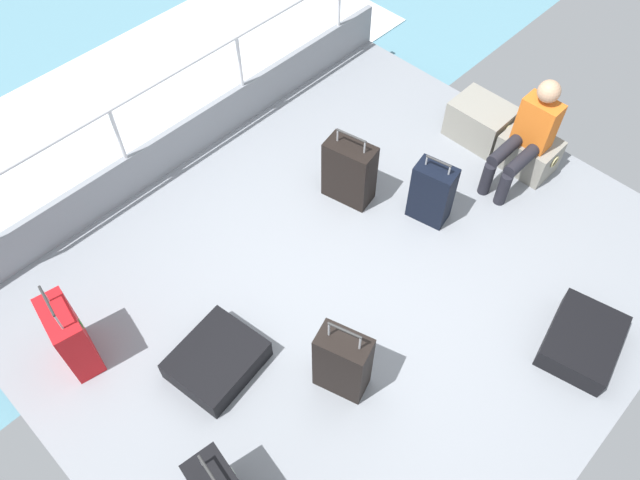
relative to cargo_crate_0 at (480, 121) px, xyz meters
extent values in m
cube|color=gray|center=(0.30, -2.16, -0.23)|extent=(4.40, 5.20, 0.06)
cube|color=gray|center=(-1.87, -2.16, 0.03)|extent=(0.06, 5.20, 0.45)
cylinder|color=silver|center=(-1.87, -2.85, 0.30)|extent=(0.04, 0.04, 1.00)
cylinder|color=silver|center=(-1.87, -1.47, 0.30)|extent=(0.04, 0.04, 1.00)
cylinder|color=silver|center=(-1.87, -0.08, 0.30)|extent=(0.04, 0.04, 1.00)
cylinder|color=silver|center=(-1.87, -2.16, 0.80)|extent=(0.04, 4.16, 0.04)
cube|color=white|center=(-3.30, -2.16, -0.54)|extent=(2.40, 7.28, 0.01)
cube|color=gray|center=(0.00, 0.00, 0.00)|extent=(0.58, 0.44, 0.40)
torus|color=tan|center=(-0.30, 0.00, 0.08)|extent=(0.02, 0.12, 0.12)
torus|color=tan|center=(0.30, 0.00, 0.08)|extent=(0.02, 0.12, 0.12)
cube|color=gray|center=(0.57, -0.02, -0.02)|extent=(0.52, 0.39, 0.35)
torus|color=tan|center=(0.30, -0.02, 0.05)|extent=(0.02, 0.12, 0.12)
torus|color=tan|center=(0.84, -0.02, 0.05)|extent=(0.02, 0.12, 0.12)
cube|color=orange|center=(0.57, -0.07, 0.39)|extent=(0.34, 0.20, 0.48)
sphere|color=tan|center=(0.57, -0.07, 0.75)|extent=(0.20, 0.20, 0.20)
cylinder|color=black|center=(0.66, -0.37, 0.19)|extent=(0.12, 0.40, 0.12)
cylinder|color=black|center=(0.66, -0.57, -0.02)|extent=(0.11, 0.11, 0.35)
cylinder|color=black|center=(0.48, -0.37, 0.19)|extent=(0.12, 0.40, 0.12)
cylinder|color=black|center=(0.48, -0.57, -0.02)|extent=(0.11, 0.11, 0.35)
cube|color=red|center=(-0.77, -4.17, 0.12)|extent=(0.48, 0.29, 0.63)
cylinder|color=#A5A8AD|center=(-0.90, -4.14, 0.53)|extent=(0.02, 0.02, 0.18)
cylinder|color=#A5A8AD|center=(-0.63, -4.19, 0.53)|extent=(0.02, 0.02, 0.18)
cylinder|color=#2D2D2D|center=(-0.77, -4.17, 0.62)|extent=(0.29, 0.07, 0.02)
cube|color=green|center=(-0.75, -4.06, 0.19)|extent=(0.05, 0.02, 0.08)
cylinder|color=#A5A8AD|center=(0.76, -4.10, 0.44)|extent=(0.02, 0.02, 0.14)
cylinder|color=#2D2D2D|center=(0.88, -4.12, 0.51)|extent=(0.27, 0.06, 0.02)
cube|color=silver|center=(0.90, -3.99, 0.27)|extent=(0.05, 0.01, 0.08)
cube|color=black|center=(0.84, -2.92, 0.13)|extent=(0.43, 0.33, 0.66)
cylinder|color=#A5A8AD|center=(0.73, -2.95, 0.54)|extent=(0.02, 0.02, 0.15)
cylinder|color=#A5A8AD|center=(0.95, -2.88, 0.54)|extent=(0.02, 0.02, 0.15)
cylinder|color=#2D2D2D|center=(0.84, -2.92, 0.61)|extent=(0.24, 0.09, 0.02)
cube|color=silver|center=(0.80, -2.81, 0.22)|extent=(0.05, 0.02, 0.08)
cube|color=black|center=(1.98, -1.39, -0.10)|extent=(0.64, 0.77, 0.20)
cube|color=white|center=(1.91, -1.05, -0.06)|extent=(0.05, 0.02, 0.08)
cube|color=black|center=(0.29, -1.17, 0.11)|extent=(0.39, 0.28, 0.61)
cylinder|color=#A5A8AD|center=(0.18, -1.19, 0.46)|extent=(0.02, 0.02, 0.10)
cylinder|color=#A5A8AD|center=(0.39, -1.15, 0.46)|extent=(0.02, 0.02, 0.10)
cylinder|color=#2D2D2D|center=(0.29, -1.17, 0.51)|extent=(0.23, 0.06, 0.02)
cube|color=green|center=(0.26, -1.06, 0.20)|extent=(0.05, 0.02, 0.08)
cube|color=black|center=(-0.40, -1.50, 0.12)|extent=(0.49, 0.33, 0.64)
cylinder|color=#A5A8AD|center=(-0.53, -1.52, 0.50)|extent=(0.02, 0.02, 0.13)
cylinder|color=#A5A8AD|center=(-0.27, -1.47, 0.50)|extent=(0.02, 0.02, 0.13)
cylinder|color=#2D2D2D|center=(-0.40, -1.50, 0.56)|extent=(0.29, 0.08, 0.02)
cube|color=green|center=(-0.43, -1.37, 0.24)|extent=(0.05, 0.02, 0.08)
cube|color=black|center=(0.06, -3.49, -0.10)|extent=(0.64, 0.72, 0.20)
cube|color=white|center=(0.02, -3.16, -0.06)|extent=(0.05, 0.01, 0.08)
camera|label=1|loc=(2.09, -4.44, 4.24)|focal=34.91mm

